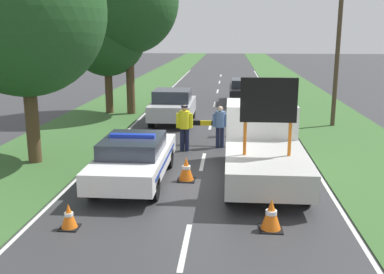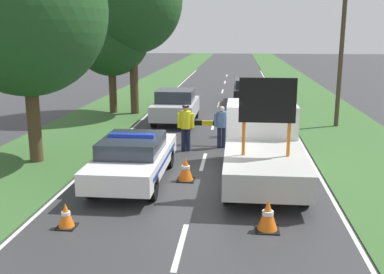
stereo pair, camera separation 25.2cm
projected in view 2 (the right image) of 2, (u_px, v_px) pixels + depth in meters
The scene contains 19 objects.
ground_plane at pixel (199, 179), 13.42m from camera, with size 160.00×160.00×0.00m, color #333335.
lane_markings at pixel (216, 117), 23.19m from camera, with size 7.38×56.52×0.01m.
grass_verge_left at pixel (144, 91), 33.36m from camera, with size 4.10×120.00×0.03m.
grass_verge_right at pixel (303, 93), 32.22m from camera, with size 4.10×120.00×0.03m.
police_car at pixel (134, 157), 13.05m from camera, with size 1.86×4.77×1.45m.
work_truck at pixel (262, 144), 13.42m from camera, with size 2.18×5.43×3.14m.
road_barrier at pixel (213, 125), 17.29m from camera, with size 2.58×0.08×0.94m.
police_officer at pixel (186, 124), 16.33m from camera, with size 0.61×0.39×1.71m.
pedestrian_civilian at pixel (222, 123), 16.82m from camera, with size 0.57×0.36×1.59m.
traffic_cone_near_police at pixel (66, 215), 10.01m from camera, with size 0.42×0.42×0.58m.
traffic_cone_centre_front at pixel (186, 169), 13.18m from camera, with size 0.52×0.52×0.71m.
traffic_cone_near_truck at pixel (285, 137), 17.16m from camera, with size 0.50×0.50×0.69m.
traffic_cone_behind_barrier at pixel (268, 215), 9.85m from camera, with size 0.52×0.52×0.72m.
queued_car_sedan_silver at pixel (176, 106), 21.60m from camera, with size 1.94×3.99×1.60m.
queued_car_sedan_black at pixel (248, 90), 27.36m from camera, with size 1.77×4.66×1.50m.
roadside_tree_near_left at pixel (25, 10), 14.05m from camera, with size 5.19×5.19×7.68m.
roadside_tree_near_right at pixel (111, 35), 23.34m from camera, with size 4.12×4.12×6.32m.
roadside_tree_mid_left at pixel (132, 0), 22.70m from camera, with size 5.16×5.16×8.57m.
utility_pole at pixel (343, 31), 19.81m from camera, with size 1.20×0.20×8.40m.
Camera 2 is at (1.09, -12.73, 4.28)m, focal length 42.00 mm.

